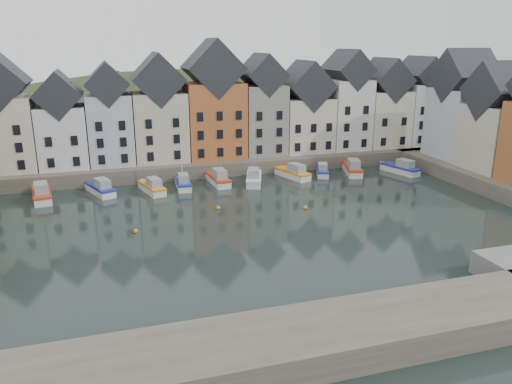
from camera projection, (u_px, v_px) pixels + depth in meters
name	position (u px, v px, depth m)	size (l,w,h in m)	color
ground	(271.00, 228.00, 53.42)	(260.00, 260.00, 0.00)	black
far_quay	(212.00, 159.00, 80.59)	(90.00, 16.00, 2.00)	#4D473B
near_wall	(232.00, 355.00, 30.18)	(50.00, 6.00, 2.00)	#4D473B
hillside	(189.00, 218.00, 109.85)	(153.60, 70.40, 64.00)	black
far_terrace	(233.00, 111.00, 77.39)	(72.37, 8.16, 17.78)	beige
right_terrace	(501.00, 120.00, 68.36)	(8.30, 24.25, 16.36)	#B3BAC6
mooring_buoys	(223.00, 215.00, 57.13)	(20.50, 5.50, 0.50)	orange
boat_a	(42.00, 194.00, 62.80)	(3.09, 7.15, 2.66)	silver
boat_b	(101.00, 189.00, 65.32)	(4.06, 6.59, 2.42)	silver
boat_c	(152.00, 187.00, 66.03)	(3.35, 6.35, 2.33)	silver
boat_d	(183.00, 182.00, 68.19)	(2.18, 6.02, 11.32)	silver
boat_e	(218.00, 179.00, 69.95)	(2.46, 6.68, 2.52)	silver
boat_f	(254.00, 178.00, 70.20)	(3.98, 6.92, 2.54)	silver
boat_g	(293.00, 173.00, 73.07)	(3.84, 6.76, 2.48)	silver
boat_h	(323.00, 171.00, 74.77)	(3.58, 5.67, 2.09)	silver
boat_i	(353.00, 169.00, 75.37)	(4.06, 7.12, 2.61)	silver
boat_j	(401.00, 169.00, 75.72)	(3.75, 6.66, 2.44)	silver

